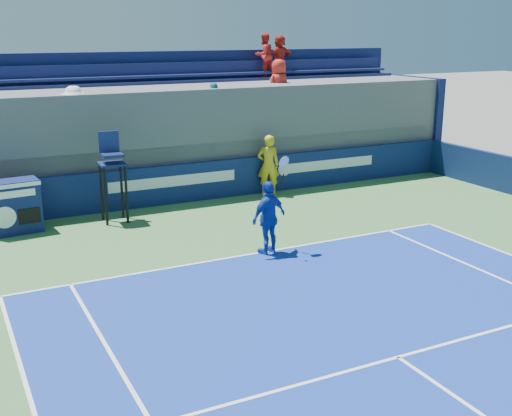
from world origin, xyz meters
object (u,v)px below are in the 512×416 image
match_clock (13,205)px  umpire_chair (112,167)px  ball_person (268,165)px  tennis_player (269,217)px

match_clock → umpire_chair: (2.58, -0.15, 0.79)m
ball_person → match_clock: ball_person is taller
ball_person → umpire_chair: 5.25m
match_clock → umpire_chair: size_ratio=0.56×
tennis_player → match_clock: bearing=139.7°
ball_person → tennis_player: tennis_player is taller
umpire_chair → tennis_player: tennis_player is taller
tennis_player → umpire_chair: bearing=121.3°
ball_person → umpire_chair: bearing=25.7°
match_clock → umpire_chair: umpire_chair is taller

